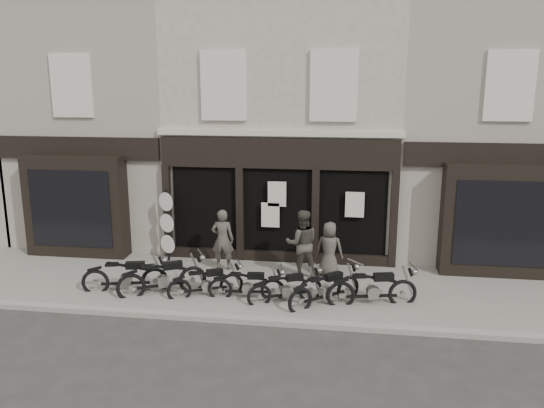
# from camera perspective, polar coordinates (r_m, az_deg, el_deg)

# --- Properties ---
(ground_plane) EXTENTS (90.00, 90.00, 0.00)m
(ground_plane) POSITION_cam_1_polar(r_m,az_deg,el_deg) (13.80, -1.07, -10.48)
(ground_plane) COLOR #2D2B28
(ground_plane) RESTS_ON ground
(pavement) EXTENTS (30.00, 4.20, 0.12)m
(pavement) POSITION_cam_1_polar(r_m,az_deg,el_deg) (14.60, -0.49, -8.88)
(pavement) COLOR slate
(pavement) RESTS_ON ground_plane
(kerb) EXTENTS (30.00, 0.25, 0.13)m
(kerb) POSITION_cam_1_polar(r_m,az_deg,el_deg) (12.65, -2.00, -12.41)
(kerb) COLOR gray
(kerb) RESTS_ON ground_plane
(central_building) EXTENTS (7.30, 6.22, 8.34)m
(central_building) POSITION_cam_1_polar(r_m,az_deg,el_deg) (18.63, 1.87, 8.56)
(central_building) COLOR #B3AA99
(central_building) RESTS_ON ground
(neighbour_left) EXTENTS (5.60, 6.73, 8.34)m
(neighbour_left) POSITION_cam_1_polar(r_m,az_deg,el_deg) (20.29, -16.47, 8.28)
(neighbour_left) COLOR gray
(neighbour_left) RESTS_ON ground
(neighbour_right) EXTENTS (5.60, 6.73, 8.34)m
(neighbour_right) POSITION_cam_1_polar(r_m,az_deg,el_deg) (18.95, 21.48, 7.64)
(neighbour_right) COLOR gray
(neighbour_right) RESTS_ON ground
(motorcycle_0) EXTENTS (2.23, 0.84, 1.09)m
(motorcycle_0) POSITION_cam_1_polar(r_m,az_deg,el_deg) (14.62, -15.39, -7.77)
(motorcycle_0) COLOR black
(motorcycle_0) RESTS_ON ground
(motorcycle_1) EXTENTS (2.14, 1.40, 1.12)m
(motorcycle_1) POSITION_cam_1_polar(r_m,az_deg,el_deg) (14.24, -11.61, -8.06)
(motorcycle_1) COLOR black
(motorcycle_1) RESTS_ON ground
(motorcycle_2) EXTENTS (1.85, 1.09, 0.95)m
(motorcycle_2) POSITION_cam_1_polar(r_m,az_deg,el_deg) (13.92, -7.04, -8.68)
(motorcycle_2) COLOR black
(motorcycle_2) RESTS_ON ground
(motorcycle_3) EXTENTS (1.98, 0.54, 0.95)m
(motorcycle_3) POSITION_cam_1_polar(r_m,az_deg,el_deg) (13.68, -2.65, -8.99)
(motorcycle_3) COLOR black
(motorcycle_3) RESTS_ON ground
(motorcycle_4) EXTENTS (1.85, 1.12, 0.96)m
(motorcycle_4) POSITION_cam_1_polar(r_m,az_deg,el_deg) (13.49, 1.54, -9.29)
(motorcycle_4) COLOR black
(motorcycle_4) RESTS_ON ground
(motorcycle_5) EXTENTS (1.81, 1.61, 1.05)m
(motorcycle_5) POSITION_cam_1_polar(r_m,az_deg,el_deg) (13.38, 5.80, -9.38)
(motorcycle_5) COLOR black
(motorcycle_5) RESTS_ON ground
(motorcycle_6) EXTENTS (2.25, 0.83, 1.09)m
(motorcycle_6) POSITION_cam_1_polar(r_m,az_deg,el_deg) (13.52, 10.81, -9.24)
(motorcycle_6) COLOR black
(motorcycle_6) RESTS_ON ground
(man_left) EXTENTS (0.68, 0.47, 1.80)m
(man_left) POSITION_cam_1_polar(r_m,az_deg,el_deg) (15.56, -5.33, -3.82)
(man_left) COLOR #433E37
(man_left) RESTS_ON pavement
(man_centre) EXTENTS (1.04, 0.87, 1.92)m
(man_centre) POSITION_cam_1_polar(r_m,az_deg,el_deg) (14.94, 3.24, -4.25)
(man_centre) COLOR #3B3930
(man_centre) RESTS_ON pavement
(man_right) EXTENTS (0.84, 0.61, 1.57)m
(man_right) POSITION_cam_1_polar(r_m,az_deg,el_deg) (15.07, 6.18, -4.84)
(man_right) COLOR #433E38
(man_right) RESTS_ON pavement
(advert_sign_post) EXTENTS (0.54, 0.37, 2.35)m
(advert_sign_post) POSITION_cam_1_polar(r_m,az_deg,el_deg) (16.47, -11.19, -2.62)
(advert_sign_post) COLOR black
(advert_sign_post) RESTS_ON ground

